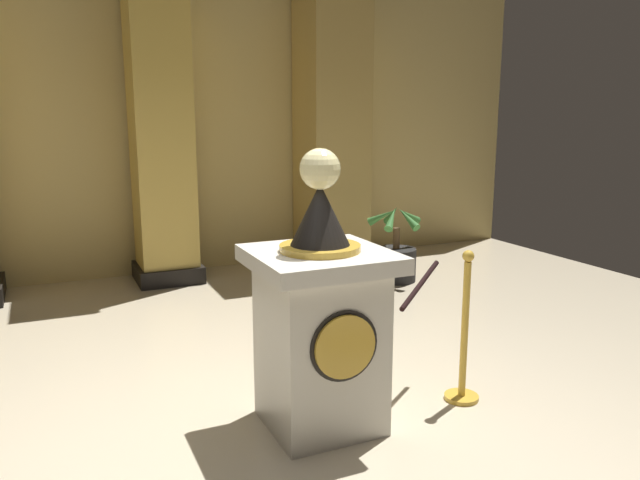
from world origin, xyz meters
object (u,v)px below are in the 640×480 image
Objects in this scene: pedestal_clock at (320,321)px; stanchion_far at (300,321)px; stanchion_near at (464,348)px; potted_palm_right at (396,257)px.

stanchion_far is (0.27, 0.99, -0.35)m from pedestal_clock.
stanchion_near is 1.07× the size of stanchion_far.
stanchion_near is 1.33m from stanchion_far.
pedestal_clock is 1.08m from stanchion_far.
stanchion_near reaches higher than potted_palm_right.
pedestal_clock is 1.89× the size of potted_palm_right.
pedestal_clock is 3.66m from potted_palm_right.
potted_palm_right is (2.01, 1.84, -0.06)m from stanchion_far.
stanchion_near is at bearing -112.92° from potted_palm_right.
stanchion_far reaches higher than potted_palm_right.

